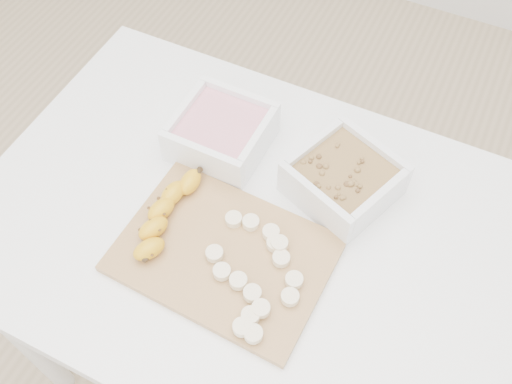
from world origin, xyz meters
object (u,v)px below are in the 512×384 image
at_px(bowl_yogurt, 222,132).
at_px(banana, 166,215).
at_px(bowl_granola, 344,179).
at_px(cutting_board, 224,254).
at_px(table, 249,249).

xyz_separation_m(bowl_yogurt, banana, (-0.00, -0.20, -0.01)).
height_order(bowl_granola, cutting_board, bowl_granola).
relative_size(bowl_granola, banana, 1.11).
bearing_deg(table, bowl_yogurt, 132.31).
bearing_deg(banana, bowl_yogurt, 98.21).
bearing_deg(cutting_board, table, 83.91).
distance_m(bowl_yogurt, cutting_board, 0.25).
distance_m(cutting_board, banana, 0.12).
height_order(bowl_yogurt, bowl_granola, same).
height_order(table, banana, banana).
height_order(bowl_granola, banana, bowl_granola).
xyz_separation_m(bowl_granola, cutting_board, (-0.13, -0.22, -0.03)).
bearing_deg(bowl_granola, bowl_yogurt, 179.84).
xyz_separation_m(table, bowl_yogurt, (-0.13, 0.14, 0.14)).
bearing_deg(cutting_board, bowl_yogurt, 118.48).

